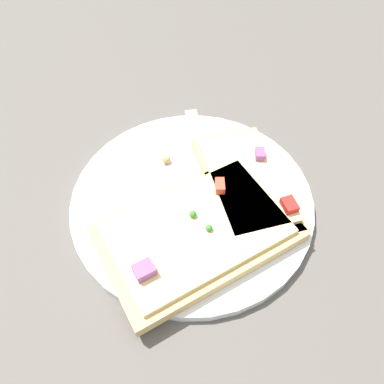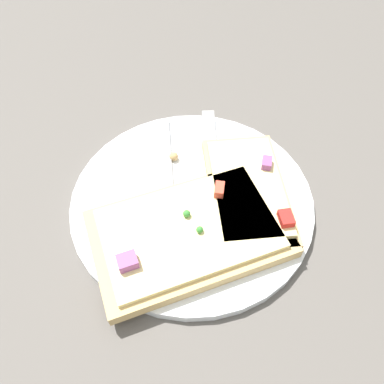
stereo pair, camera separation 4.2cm
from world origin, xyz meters
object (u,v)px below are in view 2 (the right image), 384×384
object	(u,v)px
plate	(192,200)
fork	(168,192)
knife	(211,161)
pizza_slice_corner	(248,190)
pizza_slice_main	(188,232)

from	to	relation	value
plate	fork	size ratio (longest dim) A/B	1.58
knife	pizza_slice_corner	world-z (taller)	pizza_slice_corner
plate	pizza_slice_main	size ratio (longest dim) A/B	1.18
plate	fork	distance (m)	0.03
plate	knife	bearing A→B (deg)	-77.07
pizza_slice_main	fork	bearing A→B (deg)	-88.17
fork	pizza_slice_main	size ratio (longest dim) A/B	0.75
fork	knife	size ratio (longest dim) A/B	0.99
plate	pizza_slice_main	xyz separation A→B (m)	(-0.03, 0.04, 0.02)
plate	pizza_slice_corner	size ratio (longest dim) A/B	1.59
knife	pizza_slice_main	distance (m)	0.11
fork	knife	distance (m)	0.07
plate	pizza_slice_corner	distance (m)	0.07
knife	pizza_slice_corner	distance (m)	0.07
fork	knife	world-z (taller)	knife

